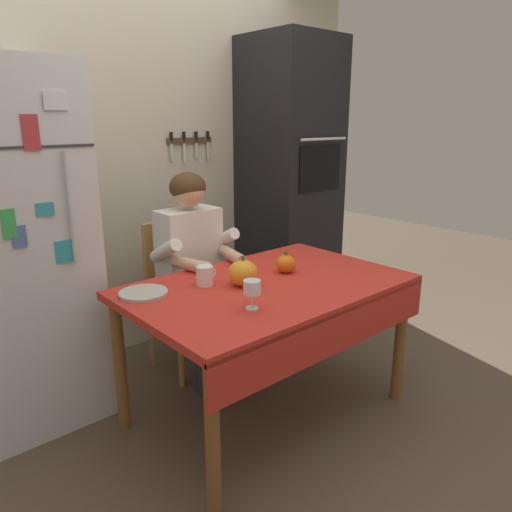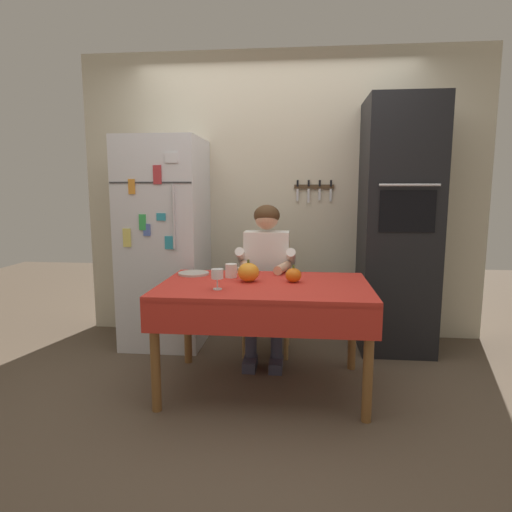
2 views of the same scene
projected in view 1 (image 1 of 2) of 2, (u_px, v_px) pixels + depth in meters
name	position (u px, v px, depth m)	size (l,w,h in m)	color
ground_plane	(279.00, 419.00, 2.54)	(10.00, 10.00, 0.00)	brown
back_wall_assembly	(147.00, 155.00, 3.19)	(3.70, 0.13, 2.60)	beige
refrigerator	(11.00, 251.00, 2.39)	(0.68, 0.71, 1.80)	silver
wall_oven	(289.00, 185.00, 3.64)	(0.60, 0.64, 2.10)	black
dining_table	(270.00, 300.00, 2.42)	(1.40, 0.90, 0.74)	brown
chair_behind_person	(180.00, 288.00, 3.01)	(0.40, 0.40, 0.93)	tan
seated_person	(196.00, 260.00, 2.81)	(0.47, 0.55, 1.25)	#38384C
coffee_mug	(205.00, 276.00, 2.37)	(0.11, 0.08, 0.10)	white
wine_glass	(252.00, 288.00, 2.06)	(0.08, 0.08, 0.13)	white
pumpkin_large	(286.00, 264.00, 2.57)	(0.11, 0.11, 0.12)	orange
pumpkin_medium	(243.00, 273.00, 2.36)	(0.15, 0.15, 0.15)	orange
serving_tray	(143.00, 293.00, 2.25)	(0.23, 0.23, 0.02)	#B7B2A8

